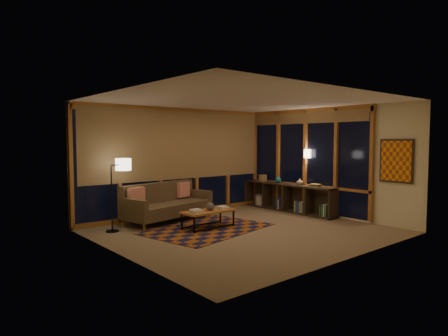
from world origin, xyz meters
TOP-DOWN VIEW (x-y plane):
  - floor at (0.00, 0.00)m, footprint 5.50×5.00m
  - ceiling at (0.00, 0.00)m, footprint 5.50×5.00m
  - walls at (0.00, 0.00)m, footprint 5.51×5.01m
  - window_wall_back at (0.00, 2.43)m, footprint 5.30×0.16m
  - window_wall_right at (2.68, 0.60)m, footprint 0.16×3.70m
  - wall_art at (2.71, -1.85)m, footprint 0.06×0.74m
  - wall_sconce at (2.62, 0.45)m, footprint 0.12×0.18m
  - sofa at (-0.67, 1.88)m, footprint 2.27×1.27m
  - pillow_left at (-1.50, 1.87)m, footprint 0.41×0.20m
  - pillow_right at (-0.02, 2.22)m, footprint 0.39×0.21m
  - area_rug at (-0.47, 0.63)m, footprint 2.90×2.23m
  - coffee_table at (-0.41, 0.70)m, footprint 1.17×0.55m
  - book_stack_a at (-0.77, 0.66)m, footprint 0.25×0.20m
  - book_stack_b at (0.01, 0.71)m, footprint 0.25×0.21m
  - ceramic_pot at (-0.37, 0.68)m, footprint 0.19×0.19m
  - floor_lamp at (-2.13, 1.73)m, footprint 0.59×0.49m
  - bookshelf at (2.49, 0.99)m, footprint 0.40×2.94m
  - basket at (2.47, 1.90)m, footprint 0.29×0.29m
  - teal_bowl at (2.49, 1.33)m, footprint 0.17×0.17m
  - vase at (2.49, 0.58)m, footprint 0.19×0.19m
  - shelf_book_stack at (2.49, 0.08)m, footprint 0.19×0.24m

SIDE VIEW (x-z plane):
  - floor at x=0.00m, z-range -0.01..0.01m
  - area_rug at x=-0.47m, z-range 0.00..0.01m
  - coffee_table at x=-0.41m, z-range 0.00..0.39m
  - bookshelf at x=2.49m, z-range 0.00..0.74m
  - book_stack_b at x=0.01m, z-range 0.39..0.44m
  - book_stack_a at x=-0.77m, z-range 0.39..0.46m
  - sofa at x=-0.67m, z-range 0.00..0.88m
  - ceramic_pot at x=-0.37m, z-range 0.39..0.56m
  - pillow_right at x=-0.02m, z-range 0.44..0.81m
  - pillow_left at x=-1.50m, z-range 0.44..0.83m
  - floor_lamp at x=-2.13m, z-range 0.00..1.51m
  - shelf_book_stack at x=2.49m, z-range 0.74..0.80m
  - teal_bowl at x=2.49m, z-range 0.74..0.90m
  - vase at x=2.49m, z-range 0.74..0.91m
  - basket at x=2.47m, z-range 0.74..0.92m
  - walls at x=0.00m, z-range 0.00..2.70m
  - window_wall_back at x=0.00m, z-range 0.05..2.65m
  - window_wall_right at x=2.68m, z-range 0.05..2.65m
  - wall_art at x=2.71m, z-range 0.98..1.92m
  - wall_sconce at x=2.62m, z-range 1.44..1.66m
  - ceiling at x=0.00m, z-range 2.70..2.71m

